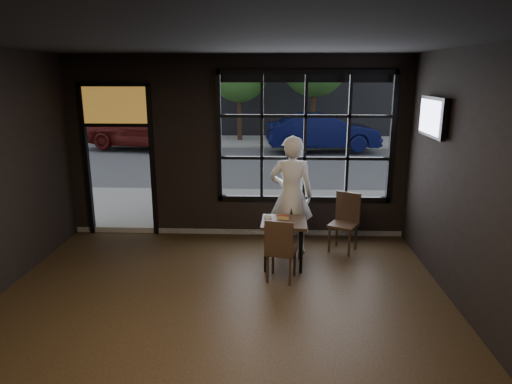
{
  "coord_description": "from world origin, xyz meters",
  "views": [
    {
      "loc": [
        0.67,
        -4.42,
        2.88
      ],
      "look_at": [
        0.4,
        2.2,
        1.15
      ],
      "focal_mm": 32.0,
      "sensor_mm": 36.0,
      "label": 1
    }
  ],
  "objects_px": {
    "man": "(291,195)",
    "navy_car": "(323,132)",
    "chair_near": "(281,249)",
    "cafe_table": "(284,243)"
  },
  "relations": [
    {
      "from": "man",
      "to": "navy_car",
      "type": "bearing_deg",
      "value": -95.34
    },
    {
      "from": "chair_near",
      "to": "navy_car",
      "type": "bearing_deg",
      "value": -85.09
    },
    {
      "from": "man",
      "to": "navy_car",
      "type": "height_order",
      "value": "man"
    },
    {
      "from": "man",
      "to": "chair_near",
      "type": "bearing_deg",
      "value": 84.51
    },
    {
      "from": "cafe_table",
      "to": "man",
      "type": "relative_size",
      "value": 0.37
    },
    {
      "from": "chair_near",
      "to": "navy_car",
      "type": "height_order",
      "value": "navy_car"
    },
    {
      "from": "chair_near",
      "to": "man",
      "type": "bearing_deg",
      "value": -85.23
    },
    {
      "from": "chair_near",
      "to": "cafe_table",
      "type": "bearing_deg",
      "value": -81.11
    },
    {
      "from": "chair_near",
      "to": "man",
      "type": "xyz_separation_m",
      "value": [
        0.16,
        1.05,
        0.51
      ]
    },
    {
      "from": "man",
      "to": "navy_car",
      "type": "distance_m",
      "value": 9.98
    }
  ]
}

